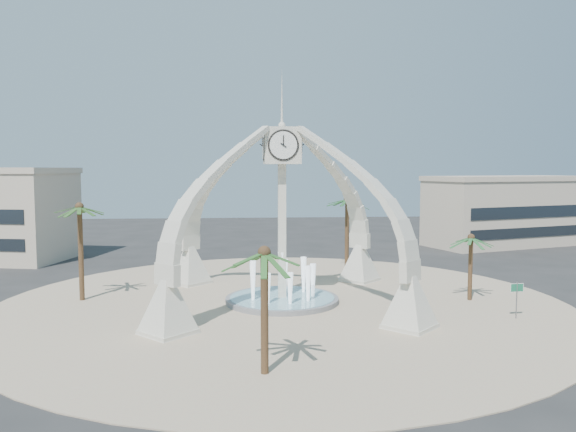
{
  "coord_description": "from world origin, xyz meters",
  "views": [
    {
      "loc": [
        -2.84,
        -38.97,
        9.46
      ],
      "look_at": [
        0.59,
        2.0,
        6.01
      ],
      "focal_mm": 35.0,
      "sensor_mm": 36.0,
      "label": 1
    }
  ],
  "objects": [
    {
      "name": "street_sign",
      "position": [
        14.4,
        -5.59,
        1.72
      ],
      "size": [
        0.89,
        0.1,
        2.41
      ],
      "rotation": [
        0.0,
        0.0,
        0.07
      ],
      "color": "slate",
      "rests_on": "ground"
    },
    {
      "name": "palm_north",
      "position": [
        7.06,
        12.8,
        6.5
      ],
      "size": [
        4.63,
        4.63,
        7.39
      ],
      "rotation": [
        0.0,
        0.0,
        -0.13
      ],
      "color": "brown",
      "rests_on": "ground"
    },
    {
      "name": "clock_tower",
      "position": [
        -0.0,
        -0.0,
        6.49
      ],
      "size": [
        17.94,
        17.94,
        16.3
      ],
      "color": "beige",
      "rests_on": "ground"
    },
    {
      "name": "ground",
      "position": [
        0.0,
        0.0,
        0.0
      ],
      "size": [
        140.0,
        140.0,
        0.0
      ],
      "primitive_type": "plane",
      "color": "#282828",
      "rests_on": "ground"
    },
    {
      "name": "plaza",
      "position": [
        0.0,
        0.0,
        0.03
      ],
      "size": [
        40.0,
        40.0,
        0.06
      ],
      "primitive_type": "cylinder",
      "color": "tan",
      "rests_on": "ground"
    },
    {
      "name": "palm_south",
      "position": [
        -1.81,
        -13.81,
        5.6
      ],
      "size": [
        4.84,
        4.84,
        6.4
      ],
      "rotation": [
        0.0,
        0.0,
        -0.33
      ],
      "color": "brown",
      "rests_on": "ground"
    },
    {
      "name": "building_ne",
      "position": [
        30.0,
        28.0,
        4.31
      ],
      "size": [
        21.87,
        14.17,
        8.6
      ],
      "rotation": [
        0.0,
        0.0,
        0.31
      ],
      "color": "#BEAB94",
      "rests_on": "ground"
    },
    {
      "name": "palm_west",
      "position": [
        -14.3,
        1.82,
        6.66
      ],
      "size": [
        4.42,
        4.42,
        7.51
      ],
      "rotation": [
        0.0,
        0.0,
        0.16
      ],
      "color": "brown",
      "rests_on": "ground"
    },
    {
      "name": "palm_east",
      "position": [
        13.51,
        -0.47,
        4.52
      ],
      "size": [
        3.52,
        3.52,
        5.2
      ],
      "rotation": [
        0.0,
        0.0,
        -0.09
      ],
      "color": "brown",
      "rests_on": "ground"
    },
    {
      "name": "fountain",
      "position": [
        0.0,
        0.0,
        0.29
      ],
      "size": [
        8.0,
        8.0,
        3.62
      ],
      "color": "gray",
      "rests_on": "ground"
    }
  ]
}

